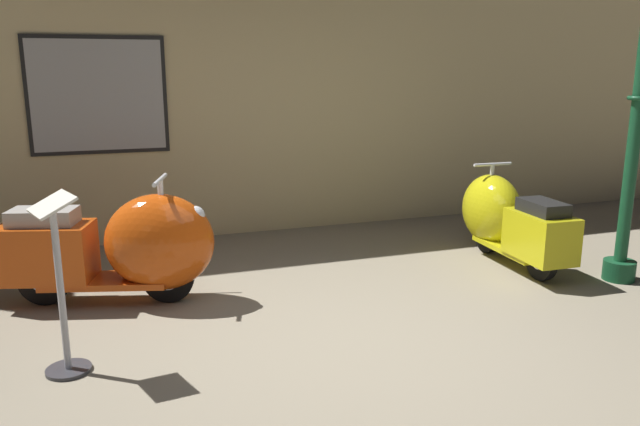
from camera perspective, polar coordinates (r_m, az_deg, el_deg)
The scene contains 6 objects.
ground_plane at distance 4.35m, azimuth 2.70°, elevation -12.38°, with size 60.00×60.00×0.00m, color gray.
showroom_back_wall at distance 7.09m, azimuth -8.53°, elevation 12.85°, with size 18.00×0.63×3.69m.
scooter_0 at distance 5.23m, azimuth -17.44°, elevation -3.00°, with size 1.76×0.92×1.03m.
scooter_1 at distance 6.36m, azimuth 16.64°, elevation -0.48°, with size 0.53×1.56×0.94m.
lamppost at distance 5.99m, azimuth 27.36°, elevation 10.17°, with size 0.29×0.29×3.08m.
info_stanchion at distance 4.18m, azimuth -22.66°, elevation -7.42°, with size 0.31×0.37×1.14m.
Camera 1 is at (-1.47, -3.63, 1.88)m, focal length 34.80 mm.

